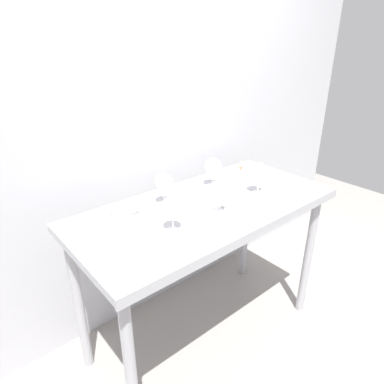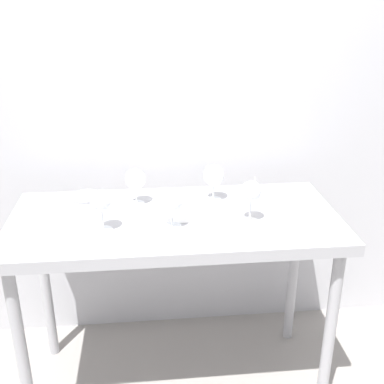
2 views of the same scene
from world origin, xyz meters
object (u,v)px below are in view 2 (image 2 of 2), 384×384
at_px(wine_glass_near_left, 101,202).
at_px(wine_glass_near_center, 172,201).
at_px(wine_glass_far_right, 214,176).
at_px(decanter_funnel, 254,194).
at_px(wine_glass_far_left, 135,180).
at_px(tasting_bowl, 86,199).
at_px(wine_glass_near_right, 251,193).
at_px(tasting_sheet_upper, 180,210).

bearing_deg(wine_glass_near_left, wine_glass_near_center, 1.03).
bearing_deg(wine_glass_far_right, decanter_funnel, -14.60).
bearing_deg(wine_glass_far_left, wine_glass_near_left, -117.80).
bearing_deg(tasting_bowl, wine_glass_near_right, -18.95).
relative_size(wine_glass_near_right, decanter_funnel, 1.34).
relative_size(wine_glass_near_right, wine_glass_near_center, 1.07).
bearing_deg(tasting_sheet_upper, wine_glass_far_right, 29.72).
distance_m(wine_glass_far_right, wine_glass_far_left, 0.35).
height_order(wine_glass_near_right, wine_glass_far_right, wine_glass_near_right).
height_order(wine_glass_far_right, wine_glass_near_center, wine_glass_far_right).
bearing_deg(wine_glass_near_right, tasting_bowl, 161.05).
height_order(wine_glass_near_right, tasting_bowl, wine_glass_near_right).
distance_m(wine_glass_far_left, decanter_funnel, 0.54).
bearing_deg(wine_glass_near_center, tasting_sheet_upper, 74.64).
xyz_separation_m(wine_glass_near_center, decanter_funnel, (0.38, 0.21, -0.07)).
distance_m(wine_glass_near_left, wine_glass_far_left, 0.28).
bearing_deg(tasting_bowl, wine_glass_far_right, -0.65).
height_order(wine_glass_far_left, wine_glass_near_center, same).
distance_m(wine_glass_near_center, tasting_bowl, 0.46).
height_order(wine_glass_near_right, wine_glass_near_center, wine_glass_near_right).
distance_m(wine_glass_near_left, decanter_funnel, 0.70).
bearing_deg(wine_glass_near_left, decanter_funnel, 17.75).
height_order(wine_glass_far_right, tasting_sheet_upper, wine_glass_far_right).
bearing_deg(tasting_sheet_upper, wine_glass_near_right, -26.88).
distance_m(tasting_bowl, decanter_funnel, 0.76).
bearing_deg(wine_glass_near_right, wine_glass_near_center, -176.26).
height_order(wine_glass_far_right, decanter_funnel, wine_glass_far_right).
bearing_deg(wine_glass_near_right, wine_glass_near_left, -177.50).
bearing_deg(wine_glass_far_left, wine_glass_far_right, 1.65).
xyz_separation_m(wine_glass_near_right, decanter_funnel, (0.06, 0.19, -0.09)).
bearing_deg(wine_glass_far_right, wine_glass_near_left, -151.79).
bearing_deg(wine_glass_far_left, tasting_sheet_upper, -25.83).
height_order(wine_glass_far_right, wine_glass_far_left, wine_glass_far_right).
xyz_separation_m(wine_glass_far_right, wine_glass_near_center, (-0.20, -0.25, -0.01)).
height_order(wine_glass_near_left, wine_glass_near_center, wine_glass_near_left).
xyz_separation_m(wine_glass_far_right, tasting_sheet_upper, (-0.16, -0.10, -0.12)).
height_order(wine_glass_near_right, decanter_funnel, wine_glass_near_right).
distance_m(wine_glass_far_right, tasting_sheet_upper, 0.22).
xyz_separation_m(wine_glass_near_left, wine_glass_near_center, (0.28, 0.00, -0.01)).
xyz_separation_m(tasting_sheet_upper, decanter_funnel, (0.34, 0.05, 0.04)).
xyz_separation_m(wine_glass_near_left, wine_glass_near_right, (0.60, 0.03, 0.00)).
distance_m(wine_glass_far_right, tasting_bowl, 0.58).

